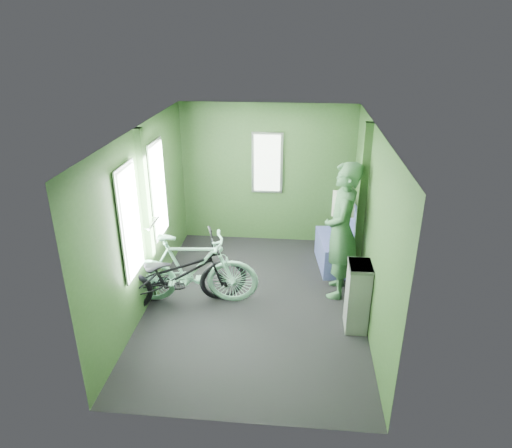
{
  "coord_description": "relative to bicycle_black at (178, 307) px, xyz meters",
  "views": [
    {
      "loc": [
        0.5,
        -5.11,
        3.4
      ],
      "look_at": [
        0.0,
        0.1,
        1.1
      ],
      "focal_mm": 32.0,
      "sensor_mm": 36.0,
      "label": 1
    }
  ],
  "objects": [
    {
      "name": "room",
      "position": [
        0.96,
        0.24,
        1.44
      ],
      "size": [
        4.0,
        4.02,
        2.31
      ],
      "color": "black",
      "rests_on": "ground"
    },
    {
      "name": "bicycle_mint",
      "position": [
        0.17,
        0.1,
        0.0
      ],
      "size": [
        1.78,
        0.76,
        1.1
      ],
      "primitive_type": "imported",
      "rotation": [
        0.0,
        -0.14,
        1.65
      ],
      "color": "#81C7A8",
      "rests_on": "ground"
    },
    {
      "name": "bench_seat",
      "position": [
        2.14,
        1.35,
        0.29
      ],
      "size": [
        0.61,
        0.97,
        0.97
      ],
      "rotation": [
        0.0,
        0.0,
        0.12
      ],
      "color": "navy",
      "rests_on": "ground"
    },
    {
      "name": "bicycle_black",
      "position": [
        0.0,
        0.0,
        0.0
      ],
      "size": [
        2.01,
        1.4,
        1.05
      ],
      "primitive_type": "imported",
      "rotation": [
        0.0,
        -0.14,
        1.95
      ],
      "color": "black",
      "rests_on": "ground"
    },
    {
      "name": "passenger",
      "position": [
        2.08,
        0.58,
        0.93
      ],
      "size": [
        0.51,
        0.72,
        1.86
      ],
      "rotation": [
        0.0,
        0.0,
        -1.67
      ],
      "color": "#2F5736",
      "rests_on": "ground"
    },
    {
      "name": "waste_box",
      "position": [
        2.25,
        -0.2,
        0.43
      ],
      "size": [
        0.26,
        0.36,
        0.87
      ],
      "primitive_type": "cube",
      "color": "slate",
      "rests_on": "ground"
    }
  ]
}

